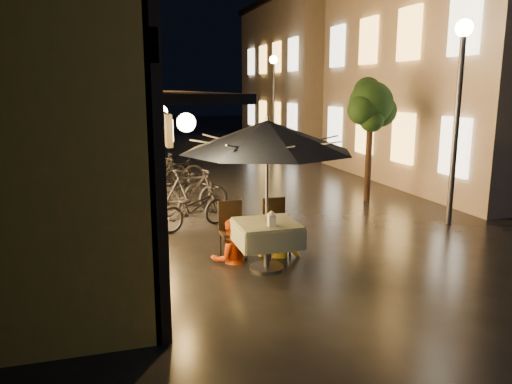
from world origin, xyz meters
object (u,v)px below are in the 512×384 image
object	(u,v)px
person_orange	(230,220)
bicycle_0	(194,208)
patio_umbrella	(267,136)
streetlamp_near	(459,86)
cafe_table	(267,234)
table_lantern	(271,217)
person_yellow	(280,215)

from	to	relation	value
person_orange	bicycle_0	size ratio (longest dim) A/B	0.84
patio_umbrella	bicycle_0	distance (m)	3.25
streetlamp_near	cafe_table	distance (m)	5.37
cafe_table	table_lantern	size ratio (longest dim) A/B	3.96
table_lantern	person_orange	size ratio (longest dim) A/B	0.18
person_yellow	bicycle_0	world-z (taller)	person_yellow
table_lantern	person_yellow	world-z (taller)	person_yellow
table_lantern	streetlamp_near	bearing A→B (deg)	20.60
streetlamp_near	cafe_table	size ratio (longest dim) A/B	4.27
patio_umbrella	person_yellow	world-z (taller)	patio_umbrella
cafe_table	patio_umbrella	size ratio (longest dim) A/B	0.36
person_orange	bicycle_0	bearing A→B (deg)	-85.25
bicycle_0	cafe_table	bearing A→B (deg)	170.84
cafe_table	bicycle_0	world-z (taller)	bicycle_0
person_orange	person_yellow	size ratio (longest dim) A/B	0.97
patio_umbrella	table_lantern	distance (m)	1.25
person_orange	person_yellow	distance (m)	0.88
streetlamp_near	person_yellow	bearing A→B (deg)	-167.27
cafe_table	bicycle_0	xyz separation A→B (m)	(-0.73, 2.67, -0.15)
patio_umbrella	table_lantern	bearing A→B (deg)	-90.00
cafe_table	person_yellow	xyz separation A→B (m)	(0.41, 0.54, 0.14)
cafe_table	table_lantern	world-z (taller)	table_lantern
streetlamp_near	person_orange	world-z (taller)	streetlamp_near
streetlamp_near	person_yellow	xyz separation A→B (m)	(-4.19, -0.95, -2.19)
table_lantern	bicycle_0	world-z (taller)	table_lantern
streetlamp_near	patio_umbrella	bearing A→B (deg)	-162.08
streetlamp_near	person_yellow	distance (m)	4.83
cafe_table	person_orange	bearing A→B (deg)	130.94
table_lantern	person_yellow	bearing A→B (deg)	62.24
patio_umbrella	table_lantern	size ratio (longest dim) A/B	10.92
streetlamp_near	bicycle_0	distance (m)	6.00
streetlamp_near	patio_umbrella	size ratio (longest dim) A/B	1.55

